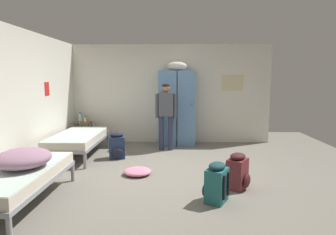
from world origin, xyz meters
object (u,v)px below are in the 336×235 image
at_px(bedding_heap, 23,158).
at_px(backpack_navy, 117,146).
at_px(lotion_bottle, 85,119).
at_px(bed_left_front, 16,177).
at_px(backpack_maroon, 238,172).
at_px(clothes_pile_pink, 137,171).
at_px(person_traveler, 166,110).
at_px(shelf_unit, 83,131).
at_px(bed_left_rear, 78,139).
at_px(locker_bank, 177,106).
at_px(backpack_teal, 216,183).
at_px(water_bottle, 80,117).

bearing_deg(bedding_heap, backpack_navy, 70.33).
bearing_deg(lotion_bottle, bed_left_front, -87.14).
relative_size(backpack_maroon, clothes_pile_pink, 1.13).
bearing_deg(person_traveler, shelf_unit, 164.75).
xyz_separation_m(shelf_unit, bed_left_front, (0.25, -3.64, 0.04)).
relative_size(bed_left_rear, clothes_pile_pink, 3.91).
relative_size(shelf_unit, lotion_bottle, 3.67).
bearing_deg(clothes_pile_pink, lotion_bottle, 124.61).
relative_size(bed_left_rear, backpack_navy, 3.45).
bearing_deg(backpack_navy, clothes_pile_pink, -61.72).
xyz_separation_m(bed_left_rear, lotion_bottle, (-0.18, 1.11, 0.26)).
height_order(backpack_maroon, clothes_pile_pink, backpack_maroon).
xyz_separation_m(locker_bank, lotion_bottle, (-2.31, -0.05, -0.33)).
bearing_deg(person_traveler, bed_left_front, -121.42).
bearing_deg(bedding_heap, backpack_teal, 2.23).
relative_size(bed_left_front, backpack_maroon, 3.45).
xyz_separation_m(bedding_heap, lotion_bottle, (-0.25, 3.53, 0.02)).
height_order(backpack_navy, backpack_maroon, same).
height_order(shelf_unit, bed_left_front, shelf_unit).
bearing_deg(bed_left_front, backpack_navy, 69.34).
xyz_separation_m(shelf_unit, clothes_pile_pink, (1.68, -2.38, -0.29)).
height_order(person_traveler, backpack_navy, person_traveler).
relative_size(shelf_unit, bedding_heap, 0.75).
relative_size(person_traveler, backpack_teal, 2.81).
relative_size(person_traveler, lotion_bottle, 9.96).
bearing_deg(backpack_navy, shelf_unit, 130.08).
xyz_separation_m(shelf_unit, water_bottle, (-0.08, 0.02, 0.33)).
distance_m(shelf_unit, bed_left_front, 3.65).
relative_size(bed_left_front, water_bottle, 7.84).
bearing_deg(bed_left_rear, bed_left_front, -90.00).
bearing_deg(bed_left_front, person_traveler, 58.58).
bearing_deg(clothes_pile_pink, water_bottle, 126.33).
height_order(water_bottle, backpack_teal, water_bottle).
xyz_separation_m(lotion_bottle, backpack_teal, (2.82, -3.43, -0.38)).
xyz_separation_m(shelf_unit, backpack_teal, (2.89, -3.47, -0.09)).
xyz_separation_m(shelf_unit, person_traveler, (2.12, -0.58, 0.59)).
bearing_deg(backpack_teal, shelf_unit, 129.84).
bearing_deg(clothes_pile_pink, locker_bank, 73.84).
xyz_separation_m(backpack_teal, backpack_maroon, (0.40, 0.49, 0.00)).
xyz_separation_m(water_bottle, backpack_navy, (1.20, -1.35, -0.42)).
xyz_separation_m(person_traveler, clothes_pile_pink, (-0.44, -1.80, -0.87)).
xyz_separation_m(bed_left_rear, person_traveler, (1.87, 0.57, 0.55)).
bearing_deg(water_bottle, backpack_teal, -49.55).
distance_m(backpack_teal, clothes_pile_pink, 1.64).
distance_m(bedding_heap, backpack_teal, 2.60).
distance_m(backpack_maroon, clothes_pile_pink, 1.73).
relative_size(shelf_unit, backpack_navy, 1.04).
height_order(locker_bank, backpack_navy, locker_bank).
xyz_separation_m(locker_bank, person_traveler, (-0.25, -0.59, -0.04)).
bearing_deg(bed_left_front, lotion_bottle, 92.86).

